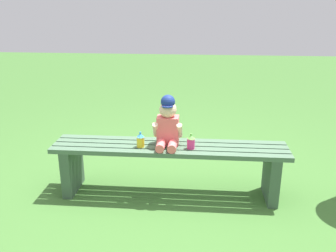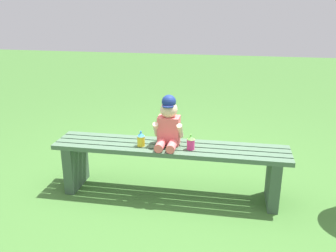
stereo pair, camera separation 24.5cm
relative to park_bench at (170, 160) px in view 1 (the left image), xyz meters
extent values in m
plane|color=#3D6B2D|center=(0.00, 0.00, -0.30)|extent=(16.00, 16.00, 0.00)
cube|color=#47664C|center=(0.00, -0.13, 0.11)|extent=(1.87, 0.07, 0.04)
cube|color=#47664C|center=(0.00, -0.04, 0.11)|extent=(1.87, 0.07, 0.04)
cube|color=#47664C|center=(0.00, 0.04, 0.11)|extent=(1.87, 0.07, 0.04)
cube|color=#47664C|center=(0.00, 0.13, 0.11)|extent=(1.87, 0.07, 0.04)
cube|color=#3C5641|center=(-0.81, 0.00, -0.10)|extent=(0.08, 0.34, 0.39)
cube|color=#3C5641|center=(0.81, 0.00, -0.10)|extent=(0.08, 0.34, 0.39)
cube|color=#E56666|center=(-0.02, 0.03, 0.24)|extent=(0.17, 0.12, 0.23)
sphere|color=beige|center=(-0.02, 0.03, 0.42)|extent=(0.14, 0.14, 0.14)
cylinder|color=navy|center=(-0.02, -0.01, 0.46)|extent=(0.09, 0.09, 0.01)
sphere|color=navy|center=(-0.02, 0.03, 0.48)|extent=(0.11, 0.11, 0.11)
cylinder|color=#F06B6B|center=(-0.06, -0.09, 0.16)|extent=(0.07, 0.16, 0.07)
cylinder|color=#F06B6B|center=(0.03, -0.09, 0.16)|extent=(0.07, 0.16, 0.07)
cylinder|color=beige|center=(-0.11, 0.00, 0.26)|extent=(0.04, 0.12, 0.14)
cylinder|color=beige|center=(0.08, 0.00, 0.26)|extent=(0.04, 0.12, 0.14)
cylinder|color=yellow|center=(-0.22, -0.05, 0.17)|extent=(0.06, 0.06, 0.09)
cone|color=#338CE5|center=(-0.22, -0.05, 0.23)|extent=(0.06, 0.06, 0.03)
cylinder|color=#338CE5|center=(-0.22, -0.05, 0.24)|extent=(0.01, 0.01, 0.02)
cylinder|color=#E5337F|center=(0.17, -0.05, 0.17)|extent=(0.06, 0.06, 0.09)
cone|color=#66CC4C|center=(0.17, -0.05, 0.23)|extent=(0.06, 0.06, 0.03)
cylinder|color=#66CC4C|center=(0.17, -0.05, 0.24)|extent=(0.01, 0.01, 0.02)
camera|label=1|loc=(0.23, -2.72, 1.24)|focal=39.55mm
camera|label=2|loc=(0.47, -2.68, 1.24)|focal=39.55mm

